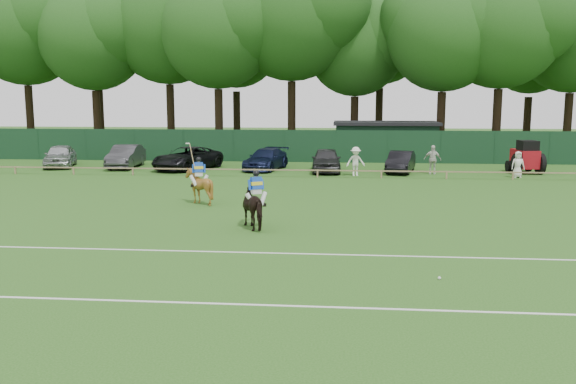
# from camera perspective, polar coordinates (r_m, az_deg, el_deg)

# --- Properties ---
(ground) EXTENTS (160.00, 160.00, 0.00)m
(ground) POSITION_cam_1_polar(r_m,az_deg,el_deg) (20.95, -2.12, -5.04)
(ground) COLOR #1E4C14
(ground) RESTS_ON ground
(horse_dark) EXTENTS (1.79, 2.21, 1.70)m
(horse_dark) POSITION_cam_1_polar(r_m,az_deg,el_deg) (23.58, -2.98, -1.35)
(horse_dark) COLOR black
(horse_dark) RESTS_ON ground
(horse_chestnut) EXTENTS (1.63, 1.77, 1.69)m
(horse_chestnut) POSITION_cam_1_polar(r_m,az_deg,el_deg) (29.19, -8.31, 0.54)
(horse_chestnut) COLOR brown
(horse_chestnut) RESTS_ON ground
(sedan_silver) EXTENTS (3.27, 5.15, 1.63)m
(sedan_silver) POSITION_cam_1_polar(r_m,az_deg,el_deg) (47.12, -20.54, 3.19)
(sedan_silver) COLOR #ABADB0
(sedan_silver) RESTS_ON ground
(sedan_grey) EXTENTS (2.08, 5.05, 1.62)m
(sedan_grey) POSITION_cam_1_polar(r_m,az_deg,el_deg) (45.25, -14.94, 3.24)
(sedan_grey) COLOR #333336
(sedan_grey) RESTS_ON ground
(suv_black) EXTENTS (4.68, 6.22, 1.57)m
(suv_black) POSITION_cam_1_polar(r_m,az_deg,el_deg) (43.22, -9.41, 3.13)
(suv_black) COLOR black
(suv_black) RESTS_ON ground
(sedan_navy) EXTENTS (3.12, 5.36, 1.46)m
(sedan_navy) POSITION_cam_1_polar(r_m,az_deg,el_deg) (42.52, -2.08, 3.08)
(sedan_navy) COLOR #111735
(sedan_navy) RESTS_ON ground
(hatch_grey) EXTENTS (2.05, 4.77, 1.61)m
(hatch_grey) POSITION_cam_1_polar(r_m,az_deg,el_deg) (41.36, 3.60, 3.00)
(hatch_grey) COLOR #2D2D30
(hatch_grey) RESTS_ON ground
(estate_black) EXTENTS (2.43, 4.57, 1.43)m
(estate_black) POSITION_cam_1_polar(r_m,az_deg,el_deg) (41.62, 10.50, 2.79)
(estate_black) COLOR black
(estate_black) RESTS_ON ground
(spectator_left) EXTENTS (1.32, 0.92, 1.86)m
(spectator_left) POSITION_cam_1_polar(r_m,az_deg,el_deg) (39.42, 6.35, 2.86)
(spectator_left) COLOR silver
(spectator_left) RESTS_ON ground
(spectator_mid) EXTENTS (1.18, 0.63, 1.91)m
(spectator_mid) POSITION_cam_1_polar(r_m,az_deg,el_deg) (41.20, 13.36, 2.97)
(spectator_mid) COLOR silver
(spectator_mid) RESTS_ON ground
(spectator_right) EXTENTS (0.83, 0.56, 1.66)m
(spectator_right) POSITION_cam_1_polar(r_m,az_deg,el_deg) (40.88, 20.71, 2.42)
(spectator_right) COLOR silver
(spectator_right) RESTS_ON ground
(rider_dark) EXTENTS (0.88, 0.62, 1.41)m
(rider_dark) POSITION_cam_1_polar(r_m,az_deg,el_deg) (23.45, -2.99, 0.46)
(rider_dark) COLOR silver
(rider_dark) RESTS_ON ground
(rider_chestnut) EXTENTS (0.96, 0.52, 2.05)m
(rider_chestnut) POSITION_cam_1_polar(r_m,az_deg,el_deg) (29.07, -8.35, 2.01)
(rider_chestnut) COLOR silver
(rider_chestnut) RESTS_ON ground
(polo_ball) EXTENTS (0.09, 0.09, 0.09)m
(polo_ball) POSITION_cam_1_polar(r_m,az_deg,el_deg) (17.66, 13.98, -7.82)
(polo_ball) COLOR silver
(polo_ball) RESTS_ON ground
(pitch_lines) EXTENTS (60.00, 5.10, 0.01)m
(pitch_lines) POSITION_cam_1_polar(r_m,az_deg,el_deg) (17.61, -3.59, -7.75)
(pitch_lines) COLOR silver
(pitch_lines) RESTS_ON ground
(pitch_rail) EXTENTS (62.10, 0.10, 0.50)m
(pitch_rail) POSITION_cam_1_polar(r_m,az_deg,el_deg) (38.53, 1.30, 2.05)
(pitch_rail) COLOR #997F5B
(pitch_rail) RESTS_ON ground
(perimeter_fence) EXTENTS (92.08, 0.08, 2.50)m
(perimeter_fence) POSITION_cam_1_polar(r_m,az_deg,el_deg) (47.39, 2.05, 4.31)
(perimeter_fence) COLOR #14351E
(perimeter_fence) RESTS_ON ground
(utility_shed) EXTENTS (8.40, 4.40, 3.04)m
(utility_shed) POSITION_cam_1_polar(r_m,az_deg,el_deg) (50.40, 9.10, 4.81)
(utility_shed) COLOR #14331E
(utility_shed) RESTS_ON ground
(tree_row) EXTENTS (96.00, 12.00, 21.00)m
(tree_row) POSITION_cam_1_polar(r_m,az_deg,el_deg) (55.40, 4.58, 3.66)
(tree_row) COLOR #26561C
(tree_row) RESTS_ON ground
(tractor) EXTENTS (2.04, 2.80, 2.20)m
(tractor) POSITION_cam_1_polar(r_m,az_deg,el_deg) (43.42, 21.35, 3.01)
(tractor) COLOR #A10E18
(tractor) RESTS_ON ground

